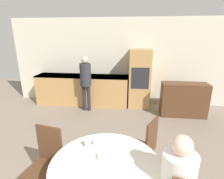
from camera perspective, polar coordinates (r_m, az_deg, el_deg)
wall_back at (r=5.48m, az=2.35°, el=8.98°), size 6.74×0.05×2.60m
kitchen_counter at (r=5.53m, az=-9.63°, el=0.03°), size 2.81×0.60×0.92m
oven_unit at (r=5.22m, az=9.01°, el=3.45°), size 0.62×0.59×1.72m
sideboard at (r=5.04m, az=22.32°, el=-3.05°), size 1.17×0.45×0.90m
chair_far_left at (r=2.63m, az=-20.50°, el=-20.33°), size 0.47×0.47×0.96m
chair_far_right at (r=2.77m, az=10.83°, el=-17.37°), size 0.54×0.54×0.96m
person_standing at (r=4.88m, az=-8.63°, el=3.80°), size 0.30×0.30×1.56m
cup at (r=2.27m, az=-7.86°, el=-17.05°), size 0.08×0.08×0.10m
bowl_near at (r=2.10m, az=-2.67°, el=-21.10°), size 0.15×0.15×0.04m
salt_shaker at (r=2.30m, az=-5.58°, el=-16.71°), size 0.03×0.03×0.09m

